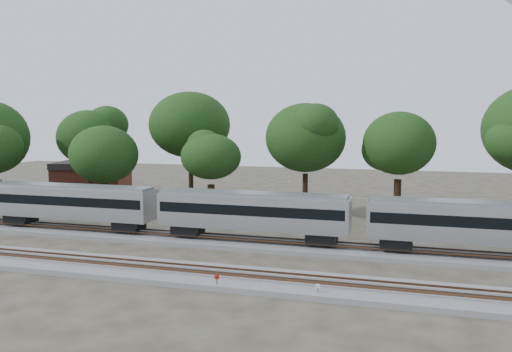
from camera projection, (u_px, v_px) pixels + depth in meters
The scene contains 14 objects.
ground at pixel (184, 260), 40.35m from camera, with size 160.00×160.00×0.00m, color #383328.
track_far at pixel (211, 240), 46.06m from camera, with size 160.00×5.00×0.73m.
track_near at pixel (162, 272), 36.50m from camera, with size 160.00×5.00×0.73m.
train at pixel (480, 222), 39.52m from camera, with size 127.66×3.11×4.58m.
switch_stand_red at pixel (217, 280), 33.10m from camera, with size 0.33×0.10×1.06m.
switch_stand_white at pixel (318, 289), 31.55m from camera, with size 0.30×0.14×0.97m.
switch_lever at pixel (229, 286), 33.62m from camera, with size 0.50×0.30×0.30m, color #512D19.
brick_building at pixel (92, 178), 75.35m from camera, with size 11.83×9.62×4.98m.
tree_1 at pixel (89, 138), 67.06m from camera, with size 9.06×9.06×12.77m.
tree_2 at pixel (104, 155), 58.63m from camera, with size 7.34×7.34×10.35m.
tree_3 at pixel (190, 125), 63.89m from camera, with size 10.81×10.81×15.24m.
tree_4 at pixel (211, 157), 57.30m from camera, with size 7.18×7.18×10.13m.
tree_5 at pixel (306, 138), 58.32m from camera, with size 9.34×9.34×13.17m.
tree_6 at pixel (399, 143), 54.86m from camera, with size 8.85×8.85×12.47m.
Camera 1 is at (16.34, -36.25, 11.27)m, focal length 35.00 mm.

